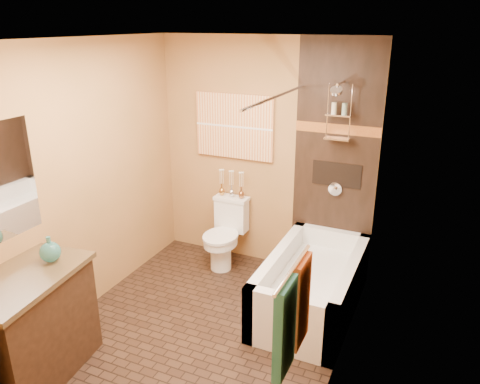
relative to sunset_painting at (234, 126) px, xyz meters
The scene contains 22 objects.
floor 2.17m from the sunset_painting, 76.88° to the right, with size 3.00×3.00×0.00m, color black.
wall_left 1.73m from the sunset_painting, 120.14° to the right, with size 0.02×3.00×2.50m, color #AE7443.
wall_right 2.16m from the sunset_painting, 43.70° to the right, with size 0.02×3.00×2.50m, color #AE7443.
wall_back 0.46m from the sunset_painting, ahead, with size 2.40×0.02×2.50m, color #AE7443.
wall_front 3.01m from the sunset_painting, 83.41° to the right, with size 2.40×0.02×2.50m, color #AE7443.
ceiling 1.79m from the sunset_painting, 76.88° to the right, with size 3.00×3.00×0.00m, color silver.
alcove_tile_back 1.16m from the sunset_painting, ahead, with size 0.85×0.01×2.50m, color black.
alcove_tile_right 1.72m from the sunset_painting, 25.33° to the right, with size 0.01×1.50×2.50m, color black.
mosaic_band_back 1.12m from the sunset_painting, ahead, with size 0.85×0.01×0.10m, color brown.
mosaic_band_right 1.69m from the sunset_painting, 25.47° to the right, with size 0.01×1.50×0.10m, color brown.
alcove_niche 1.21m from the sunset_painting, ahead, with size 0.50×0.01×0.25m, color black.
shower_fixtures 1.15m from the sunset_painting, ahead, with size 0.24×0.33×1.16m.
curtain_rod 1.14m from the sunset_painting, 44.27° to the right, with size 0.03×0.03×1.55m, color silver.
towel_bar 2.94m from the sunset_painting, 59.39° to the right, with size 0.02×0.02×0.55m, color silver.
towel_teal 3.07m from the sunset_painting, 60.47° to the right, with size 0.05×0.22×0.52m, color #1C5D5E.
towel_rust 2.85m from the sunset_painting, 57.88° to the right, with size 0.05×0.22×0.52m, color #933F1A.
sunset_painting is the anchor object (origin of this frame).
bathtub 1.90m from the sunset_painting, 32.37° to the right, with size 0.80×1.50×0.55m.
toilet 1.19m from the sunset_painting, 90.00° to the right, with size 0.39×0.57×0.76m.
vanity 2.77m from the sunset_painting, 103.21° to the right, with size 0.72×1.06×0.88m.
teal_bottle 2.34m from the sunset_painting, 103.50° to the right, with size 0.16×0.16×0.25m, color #277572, non-canonical shape.
bud_vases 0.63m from the sunset_painting, 90.00° to the right, with size 0.31×0.06×0.30m.
Camera 1 is at (1.76, -3.05, 2.63)m, focal length 35.00 mm.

